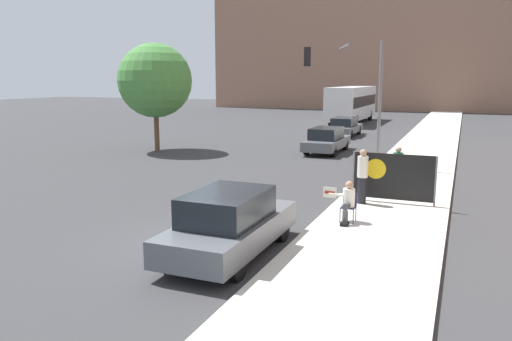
# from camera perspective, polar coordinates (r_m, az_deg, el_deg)

# --- Properties ---
(ground_plane) EXTENTS (160.00, 160.00, 0.00)m
(ground_plane) POSITION_cam_1_polar(r_m,az_deg,el_deg) (12.69, -6.01, -8.46)
(ground_plane) COLOR #38383A
(sidewalk_curb) EXTENTS (3.52, 90.00, 0.13)m
(sidewalk_curb) POSITION_cam_1_polar(r_m,az_deg,el_deg) (25.91, 17.96, 0.97)
(sidewalk_curb) COLOR beige
(sidewalk_curb) RESTS_ON ground_plane
(building_backdrop_far) EXTENTS (52.00, 12.00, 22.07)m
(building_backdrop_far) POSITION_cam_1_polar(r_m,az_deg,el_deg) (72.60, 16.97, 15.49)
(building_backdrop_far) COLOR #936B56
(building_backdrop_far) RESTS_ON ground_plane
(seated_protester) EXTENTS (0.92, 0.77, 1.16)m
(seated_protester) POSITION_cam_1_polar(r_m,az_deg,el_deg) (14.19, 10.40, -3.43)
(seated_protester) COLOR #474C56
(seated_protester) RESTS_ON sidewalk_curb
(jogger_on_sidewalk) EXTENTS (0.34, 0.34, 1.76)m
(jogger_on_sidewalk) POSITION_cam_1_polar(r_m,az_deg,el_deg) (16.35, 12.06, -0.61)
(jogger_on_sidewalk) COLOR black
(jogger_on_sidewalk) RESTS_ON sidewalk_curb
(pedestrian_behind) EXTENTS (0.34, 0.34, 1.71)m
(pedestrian_behind) POSITION_cam_1_polar(r_m,az_deg,el_deg) (17.77, 15.86, 0.00)
(pedestrian_behind) COLOR #424247
(pedestrian_behind) RESTS_ON sidewalk_curb
(protest_banner) EXTENTS (2.64, 0.06, 1.60)m
(protest_banner) POSITION_cam_1_polar(r_m,az_deg,el_deg) (16.71, 15.37, -0.70)
(protest_banner) COLOR slate
(protest_banner) RESTS_ON sidewalk_curb
(traffic_light_pole) EXTENTS (3.37, 3.14, 5.65)m
(traffic_light_pole) POSITION_cam_1_polar(r_m,az_deg,el_deg) (23.03, 10.96, 9.96)
(traffic_light_pole) COLOR slate
(traffic_light_pole) RESTS_ON sidewalk_curb
(parked_car_curbside) EXTENTS (1.79, 4.44, 1.55)m
(parked_car_curbside) POSITION_cam_1_polar(r_m,az_deg,el_deg) (11.74, -3.03, -6.07)
(parked_car_curbside) COLOR #565B60
(parked_car_curbside) RESTS_ON ground_plane
(car_on_road_nearest) EXTENTS (1.72, 4.61, 1.41)m
(car_on_road_nearest) POSITION_cam_1_polar(r_m,az_deg,el_deg) (28.31, 8.08, 3.46)
(car_on_road_nearest) COLOR #565B60
(car_on_road_nearest) RESTS_ON ground_plane
(car_on_road_midblock) EXTENTS (1.72, 4.73, 1.35)m
(car_on_road_midblock) POSITION_cam_1_polar(r_m,az_deg,el_deg) (36.76, 10.08, 4.96)
(car_on_road_midblock) COLOR #565B60
(car_on_road_midblock) RESTS_ON ground_plane
(city_bus_on_road) EXTENTS (2.50, 11.39, 3.36)m
(city_bus_on_road) POSITION_cam_1_polar(r_m,az_deg,el_deg) (47.86, 10.92, 7.66)
(city_bus_on_road) COLOR silver
(city_bus_on_road) RESTS_ON ground_plane
(street_tree_near_curb) EXTENTS (4.17, 4.17, 6.09)m
(street_tree_near_curb) POSITION_cam_1_polar(r_m,az_deg,el_deg) (29.12, -11.48, 10.03)
(street_tree_near_curb) COLOR brown
(street_tree_near_curb) RESTS_ON ground_plane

